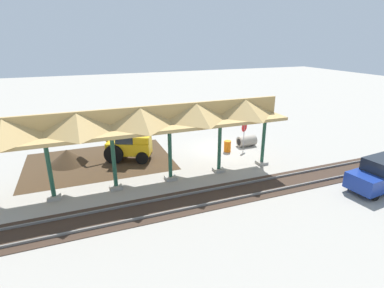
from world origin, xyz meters
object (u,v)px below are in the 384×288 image
at_px(traffic_barrel, 227,146).
at_px(backhoe, 127,144).
at_px(stop_sign, 244,130).
at_px(distant_parked_car, 381,174).
at_px(concrete_pipe, 247,141).

bearing_deg(traffic_barrel, backhoe, -8.31).
xyz_separation_m(stop_sign, distant_parked_car, (-4.07, 8.95, -0.65)).
bearing_deg(distant_parked_car, concrete_pipe, -70.55).
bearing_deg(stop_sign, concrete_pipe, -137.67).
bearing_deg(stop_sign, distant_parked_car, 114.47).
xyz_separation_m(backhoe, distant_parked_car, (-13.25, 10.10, -0.29)).
height_order(stop_sign, concrete_pipe, stop_sign).
bearing_deg(stop_sign, traffic_barrel, -0.83).
xyz_separation_m(distant_parked_car, traffic_barrel, (5.52, -8.97, -0.53)).
distance_m(distant_parked_car, traffic_barrel, 10.54).
relative_size(concrete_pipe, traffic_barrel, 1.73).
height_order(backhoe, traffic_barrel, backhoe).
relative_size(backhoe, concrete_pipe, 3.23).
height_order(distant_parked_car, traffic_barrel, distant_parked_car).
distance_m(stop_sign, concrete_pipe, 1.51).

